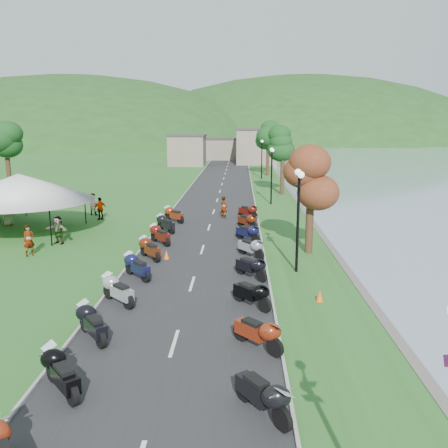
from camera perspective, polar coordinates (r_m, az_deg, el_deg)
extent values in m
cube|color=#28282A|center=(45.28, -0.83, 2.87)|extent=(7.00, 120.00, 0.02)
cube|color=gray|center=(89.86, -0.72, 9.06)|extent=(18.00, 16.00, 5.00)
imported|color=slate|center=(28.58, -22.28, -3.56)|extent=(0.78, 0.79, 1.77)
imported|color=slate|center=(39.50, -15.43, 1.06)|extent=(0.92, 0.60, 1.77)
cone|color=#F2590C|center=(17.65, -15.61, -11.79)|extent=(0.32, 0.32, 0.50)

